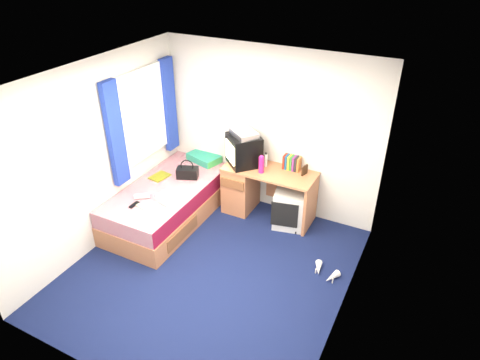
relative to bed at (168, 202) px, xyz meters
The scene contains 20 objects.
ground 1.33m from the bed, 32.46° to the right, with size 3.40×3.40×0.00m, color #0C1438.
room_shell 1.76m from the bed, 32.46° to the right, with size 3.40×3.40×3.40m.
bed is the anchor object (origin of this frame).
pillow 0.95m from the bed, 85.33° to the left, with size 0.49×0.31×0.11m, color #1872A1.
desk 1.23m from the bed, 37.10° to the left, with size 1.30×0.55×0.75m.
storage_cube 1.74m from the bed, 22.10° to the left, with size 0.44×0.44×0.54m, color silver.
crt_tv 1.32m from the bed, 41.44° to the left, with size 0.60×0.60×0.44m.
vcr 1.47m from the bed, 41.46° to the left, with size 0.39×0.28×0.07m, color silver.
book_row 1.85m from the bed, 30.91° to the left, with size 0.24×0.13×0.20m.
picture_frame 1.99m from the bed, 25.92° to the left, with size 0.02×0.12×0.14m, color #301D10.
pink_water_bottle 1.45m from the bed, 28.16° to the left, with size 0.07×0.07×0.23m, color #D91E75.
aerosol_can 1.52m from the bed, 35.63° to the left, with size 0.05×0.05×0.19m, color silver.
handbag 0.51m from the bed, 70.00° to the left, with size 0.35×0.27×0.29m.
towel 0.50m from the bed, 50.24° to the right, with size 0.27×0.23×0.09m, color silver.
magazine 0.41m from the bed, 145.66° to the left, with size 0.21×0.28×0.01m, color #CBD017.
water_bottle 0.52m from the bed, 104.67° to the right, with size 0.07×0.07×0.20m, color silver.
colour_swatch_fan 0.64m from the bed, 92.68° to the right, with size 0.22×0.06×0.01m, color orange.
remote_control 0.66m from the bed, 99.39° to the right, with size 0.05×0.16×0.02m, color black.
window_assembly 1.25m from the bed, 155.84° to the left, with size 0.11×1.42×1.40m.
white_heels 2.41m from the bed, ahead, with size 0.35×0.31×0.09m.
Camera 1 is at (2.15, -3.40, 3.65)m, focal length 32.00 mm.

